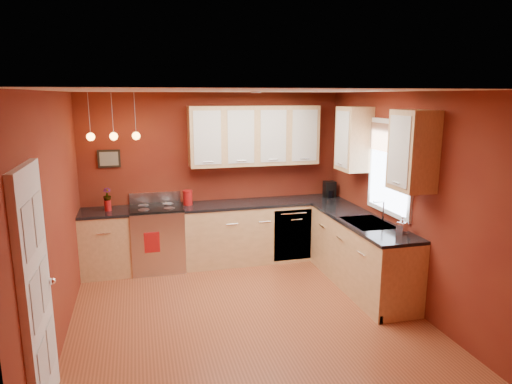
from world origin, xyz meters
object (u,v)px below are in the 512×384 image
object	(u,v)px
sink	(368,224)
coffee_maker	(330,190)
red_canister	(188,198)
soap_pump	(402,225)
gas_range	(158,238)

from	to	relation	value
sink	coffee_maker	world-z (taller)	sink
red_canister	soap_pump	size ratio (longest dim) A/B	1.04
sink	red_canister	size ratio (longest dim) A/B	3.17
gas_range	sink	bearing A→B (deg)	-29.78
red_canister	coffee_maker	distance (m)	2.28
red_canister	coffee_maker	size ratio (longest dim) A/B	0.85
gas_range	red_canister	bearing A→B (deg)	7.85
gas_range	soap_pump	size ratio (longest dim) A/B	5.21
red_canister	gas_range	bearing A→B (deg)	-172.15
gas_range	sink	size ratio (longest dim) A/B	1.59
sink	red_canister	bearing A→B (deg)	143.97
gas_range	sink	xyz separation A→B (m)	(2.62, -1.50, 0.43)
sink	soap_pump	world-z (taller)	sink
sink	red_canister	xyz separation A→B (m)	(-2.15, 1.57, 0.14)
sink	soap_pump	xyz separation A→B (m)	(0.15, -0.55, 0.13)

